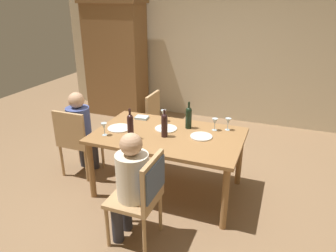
{
  "coord_description": "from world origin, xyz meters",
  "views": [
    {
      "loc": [
        1.18,
        -3.08,
        2.22
      ],
      "look_at": [
        0.0,
        0.0,
        0.85
      ],
      "focal_mm": 33.6,
      "sensor_mm": 36.0,
      "label": 1
    }
  ],
  "objects_px": {
    "chair_left_end": "(76,138)",
    "wine_glass_near_left": "(163,113)",
    "chair_far_left": "(160,120)",
    "wine_glass_centre": "(228,122)",
    "wine_bottle_tall_green": "(164,124)",
    "wine_glass_near_right": "(215,122)",
    "dinner_plate_guest_right": "(166,129)",
    "armoire_cabinet": "(116,59)",
    "wine_bottle_dark_red": "(130,126)",
    "dining_table": "(168,140)",
    "wine_bottle_short_olive": "(189,117)",
    "person_woman_host": "(130,181)",
    "person_man_bearded": "(81,127)",
    "wine_glass_far": "(104,127)",
    "dinner_plate_guest_left": "(119,128)",
    "dinner_plate_host": "(201,136)",
    "chair_near": "(145,189)"
  },
  "relations": [
    {
      "from": "chair_far_left",
      "to": "wine_glass_centre",
      "type": "height_order",
      "value": "chair_far_left"
    },
    {
      "from": "dining_table",
      "to": "wine_bottle_short_olive",
      "type": "bearing_deg",
      "value": 57.29
    },
    {
      "from": "chair_far_left",
      "to": "chair_left_end",
      "type": "bearing_deg",
      "value": -37.53
    },
    {
      "from": "chair_far_left",
      "to": "person_man_bearded",
      "type": "xyz_separation_m",
      "value": [
        -0.76,
        -0.88,
        0.11
      ]
    },
    {
      "from": "chair_left_end",
      "to": "wine_bottle_tall_green",
      "type": "xyz_separation_m",
      "value": [
        1.21,
        0.01,
        0.36
      ]
    },
    {
      "from": "wine_glass_far",
      "to": "person_man_bearded",
      "type": "bearing_deg",
      "value": 151.05
    },
    {
      "from": "armoire_cabinet",
      "to": "wine_glass_near_left",
      "type": "height_order",
      "value": "armoire_cabinet"
    },
    {
      "from": "wine_bottle_tall_green",
      "to": "wine_glass_far",
      "type": "xyz_separation_m",
      "value": [
        -0.65,
        -0.21,
        -0.04
      ]
    },
    {
      "from": "chair_left_end",
      "to": "wine_glass_near_left",
      "type": "relative_size",
      "value": 6.17
    },
    {
      "from": "wine_glass_near_right",
      "to": "dinner_plate_guest_right",
      "type": "distance_m",
      "value": 0.58
    },
    {
      "from": "dining_table",
      "to": "wine_bottle_tall_green",
      "type": "relative_size",
      "value": 5.32
    },
    {
      "from": "person_woman_host",
      "to": "chair_far_left",
      "type": "bearing_deg",
      "value": 13.81
    },
    {
      "from": "wine_glass_near_left",
      "to": "dinner_plate_guest_right",
      "type": "distance_m",
      "value": 0.28
    },
    {
      "from": "dining_table",
      "to": "person_man_bearded",
      "type": "xyz_separation_m",
      "value": [
        -1.23,
        0.03,
        -0.02
      ]
    },
    {
      "from": "wine_glass_centre",
      "to": "dinner_plate_host",
      "type": "height_order",
      "value": "wine_glass_centre"
    },
    {
      "from": "wine_bottle_dark_red",
      "to": "dinner_plate_guest_right",
      "type": "height_order",
      "value": "wine_bottle_dark_red"
    },
    {
      "from": "person_woman_host",
      "to": "wine_glass_far",
      "type": "height_order",
      "value": "person_woman_host"
    },
    {
      "from": "person_woman_host",
      "to": "dining_table",
      "type": "bearing_deg",
      "value": -1.64
    },
    {
      "from": "armoire_cabinet",
      "to": "wine_bottle_dark_red",
      "type": "distance_m",
      "value": 3.0
    },
    {
      "from": "person_woman_host",
      "to": "dinner_plate_guest_right",
      "type": "height_order",
      "value": "person_woman_host"
    },
    {
      "from": "dinner_plate_host",
      "to": "dinner_plate_guest_right",
      "type": "relative_size",
      "value": 0.95
    },
    {
      "from": "chair_far_left",
      "to": "dining_table",
      "type": "bearing_deg",
      "value": 27.48
    },
    {
      "from": "chair_near",
      "to": "wine_glass_near_left",
      "type": "bearing_deg",
      "value": 14.33
    },
    {
      "from": "person_man_bearded",
      "to": "dinner_plate_guest_right",
      "type": "relative_size",
      "value": 4.24
    },
    {
      "from": "dining_table",
      "to": "wine_bottle_short_olive",
      "type": "relative_size",
      "value": 5.19
    },
    {
      "from": "chair_left_end",
      "to": "person_woman_host",
      "type": "relative_size",
      "value": 0.81
    },
    {
      "from": "chair_near",
      "to": "chair_left_end",
      "type": "bearing_deg",
      "value": 58.94
    },
    {
      "from": "chair_far_left",
      "to": "wine_glass_near_right",
      "type": "bearing_deg",
      "value": 57.48
    },
    {
      "from": "person_woman_host",
      "to": "dinner_plate_guest_right",
      "type": "relative_size",
      "value": 4.28
    },
    {
      "from": "wine_glass_far",
      "to": "wine_glass_near_right",
      "type": "bearing_deg",
      "value": 27.29
    },
    {
      "from": "wine_bottle_dark_red",
      "to": "wine_glass_near_right",
      "type": "distance_m",
      "value": 0.99
    },
    {
      "from": "wine_bottle_dark_red",
      "to": "wine_glass_far",
      "type": "xyz_separation_m",
      "value": [
        -0.32,
        -0.03,
        -0.05
      ]
    },
    {
      "from": "wine_glass_near_left",
      "to": "dinner_plate_guest_right",
      "type": "relative_size",
      "value": 0.56
    },
    {
      "from": "dining_table",
      "to": "person_man_bearded",
      "type": "distance_m",
      "value": 1.23
    },
    {
      "from": "chair_far_left",
      "to": "wine_bottle_dark_red",
      "type": "xyz_separation_m",
      "value": [
        0.13,
        -1.16,
        0.37
      ]
    },
    {
      "from": "wine_bottle_tall_green",
      "to": "chair_far_left",
      "type": "bearing_deg",
      "value": 114.96
    },
    {
      "from": "person_man_bearded",
      "to": "wine_bottle_short_olive",
      "type": "distance_m",
      "value": 1.43
    },
    {
      "from": "wine_glass_near_left",
      "to": "wine_glass_far",
      "type": "xyz_separation_m",
      "value": [
        -0.47,
        -0.64,
        0.0
      ]
    },
    {
      "from": "dining_table",
      "to": "chair_near",
      "type": "xyz_separation_m",
      "value": [
        0.12,
        -0.9,
        -0.07
      ]
    },
    {
      "from": "wine_bottle_dark_red",
      "to": "wine_bottle_short_olive",
      "type": "xyz_separation_m",
      "value": [
        0.51,
        0.52,
        -0.01
      ]
    },
    {
      "from": "armoire_cabinet",
      "to": "dinner_plate_host",
      "type": "xyz_separation_m",
      "value": [
        2.33,
        -2.21,
        -0.34
      ]
    },
    {
      "from": "dining_table",
      "to": "dinner_plate_host",
      "type": "xyz_separation_m",
      "value": [
        0.38,
        0.06,
        0.09
      ]
    },
    {
      "from": "chair_near",
      "to": "dinner_plate_guest_left",
      "type": "bearing_deg",
      "value": 40.78
    },
    {
      "from": "person_woman_host",
      "to": "wine_glass_near_left",
      "type": "distance_m",
      "value": 1.29
    },
    {
      "from": "person_woman_host",
      "to": "dinner_plate_guest_left",
      "type": "height_order",
      "value": "person_woman_host"
    },
    {
      "from": "wine_glass_near_left",
      "to": "wine_glass_centre",
      "type": "distance_m",
      "value": 0.81
    },
    {
      "from": "wine_bottle_short_olive",
      "to": "dinner_plate_guest_right",
      "type": "height_order",
      "value": "wine_bottle_short_olive"
    },
    {
      "from": "armoire_cabinet",
      "to": "wine_glass_near_left",
      "type": "xyz_separation_m",
      "value": [
        1.75,
        -1.91,
        -0.24
      ]
    },
    {
      "from": "armoire_cabinet",
      "to": "person_man_bearded",
      "type": "distance_m",
      "value": 2.4
    },
    {
      "from": "wine_glass_near_left",
      "to": "dinner_plate_guest_left",
      "type": "height_order",
      "value": "wine_glass_near_left"
    }
  ]
}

